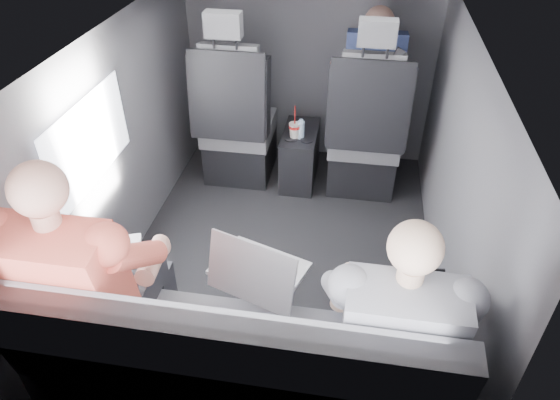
% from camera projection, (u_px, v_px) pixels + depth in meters
% --- Properties ---
extents(floor, '(2.60, 2.60, 0.00)m').
position_uv_depth(floor, '(280.00, 257.00, 3.06)').
color(floor, black).
rests_on(floor, ground).
extents(ceiling, '(2.60, 2.60, 0.00)m').
position_uv_depth(ceiling, '(280.00, 38.00, 2.26)').
color(ceiling, '#B2B2AD').
rests_on(ceiling, panel_back).
extents(panel_left, '(0.02, 2.60, 1.35)m').
position_uv_depth(panel_left, '(121.00, 150.00, 2.78)').
color(panel_left, '#56565B').
rests_on(panel_left, floor).
extents(panel_right, '(0.02, 2.60, 1.35)m').
position_uv_depth(panel_right, '(454.00, 180.00, 2.54)').
color(panel_right, '#56565B').
rests_on(panel_right, floor).
extents(panel_front, '(1.80, 0.02, 1.35)m').
position_uv_depth(panel_front, '(309.00, 72.00, 3.69)').
color(panel_front, '#56565B').
rests_on(panel_front, floor).
extents(panel_back, '(1.80, 0.02, 1.35)m').
position_uv_depth(panel_back, '(215.00, 374.00, 1.63)').
color(panel_back, '#56565B').
rests_on(panel_back, floor).
extents(side_window, '(0.02, 0.75, 0.42)m').
position_uv_depth(side_window, '(90.00, 141.00, 2.40)').
color(side_window, white).
rests_on(side_window, panel_left).
extents(seatbelt, '(0.35, 0.11, 0.59)m').
position_uv_depth(seatbelt, '(370.00, 96.00, 3.06)').
color(seatbelt, black).
rests_on(seatbelt, front_seat_right).
extents(front_seat_left, '(0.52, 0.58, 1.26)m').
position_uv_depth(front_seat_left, '(237.00, 129.00, 3.55)').
color(front_seat_left, black).
rests_on(front_seat_left, floor).
extents(front_seat_right, '(0.52, 0.58, 1.26)m').
position_uv_depth(front_seat_right, '(364.00, 139.00, 3.43)').
color(front_seat_right, black).
rests_on(front_seat_right, floor).
extents(center_console, '(0.24, 0.48, 0.41)m').
position_uv_depth(center_console, '(300.00, 156.00, 3.64)').
color(center_console, black).
rests_on(center_console, floor).
extents(rear_bench, '(1.60, 0.57, 0.92)m').
position_uv_depth(rear_bench, '(237.00, 377.00, 2.03)').
color(rear_bench, '#59595D').
rests_on(rear_bench, floor).
extents(soda_cup, '(0.08, 0.08, 0.24)m').
position_uv_depth(soda_cup, '(295.00, 130.00, 3.41)').
color(soda_cup, white).
rests_on(soda_cup, center_console).
extents(water_bottle, '(0.05, 0.05, 0.14)m').
position_uv_depth(water_bottle, '(301.00, 130.00, 3.41)').
color(water_bottle, '#9DBFD5').
rests_on(water_bottle, center_console).
extents(laptop_white, '(0.36, 0.37, 0.23)m').
position_uv_depth(laptop_white, '(99.00, 255.00, 2.15)').
color(laptop_white, white).
rests_on(laptop_white, passenger_rear_left).
extents(laptop_silver, '(0.44, 0.45, 0.27)m').
position_uv_depth(laptop_silver, '(256.00, 270.00, 2.07)').
color(laptop_silver, '#B6B6BB').
rests_on(laptop_silver, rear_bench).
extents(laptop_black, '(0.35, 0.33, 0.23)m').
position_uv_depth(laptop_black, '(395.00, 290.00, 1.98)').
color(laptop_black, black).
rests_on(laptop_black, passenger_rear_right).
extents(passenger_rear_left, '(0.54, 0.65, 1.28)m').
position_uv_depth(passenger_rear_left, '(91.00, 284.00, 1.98)').
color(passenger_rear_left, '#2E2E33').
rests_on(passenger_rear_left, rear_bench).
extents(passenger_rear_right, '(0.48, 0.60, 1.19)m').
position_uv_depth(passenger_rear_right, '(393.00, 328.00, 1.85)').
color(passenger_rear_right, navy).
rests_on(passenger_rear_right, rear_bench).
extents(passenger_front_right, '(0.39, 0.39, 0.79)m').
position_uv_depth(passenger_front_right, '(373.00, 77.00, 3.43)').
color(passenger_front_right, navy).
rests_on(passenger_front_right, front_seat_right).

